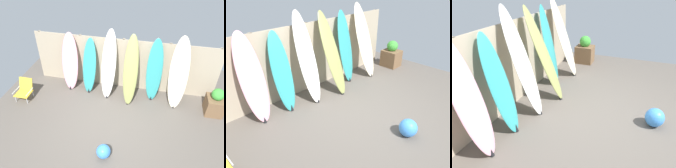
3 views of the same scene
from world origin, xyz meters
The scene contains 11 objects.
ground centered at (0.00, 0.00, 0.00)m, with size 7.68×7.68×0.00m, color #5B544C.
fence_back centered at (0.00, 2.01, 0.90)m, with size 6.08×0.11×1.80m.
surfboard_pink_0 centered at (-1.73, 1.65, 0.96)m, with size 0.60×0.61×1.94m.
surfboard_teal_1 centered at (-1.06, 1.62, 0.90)m, with size 0.49×0.60×1.82m.
surfboard_white_2 centered at (-0.39, 1.56, 1.08)m, with size 0.50×0.81×2.17m.
surfboard_olive_3 centered at (0.34, 1.45, 1.04)m, with size 0.49×0.93×2.10m.
surfboard_teal_4 centered at (1.05, 1.65, 1.00)m, with size 0.50×0.47×2.02m.
surfboard_cream_5 centered at (1.78, 1.55, 1.07)m, with size 0.57×0.80×2.15m.
beach_chair centered at (-3.02, 0.70, 0.33)m, with size 0.50×0.55×0.66m.
planter_box centered at (2.95, 1.26, 0.37)m, with size 0.51×0.56×0.89m.
beach_ball centered at (0.07, -0.98, 0.18)m, with size 0.36×0.36×0.36m, color #3F8CE5.
Camera 1 is at (0.99, -4.16, 4.75)m, focal length 35.00 mm.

